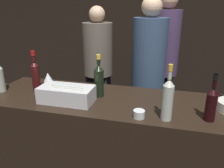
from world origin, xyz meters
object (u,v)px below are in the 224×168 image
at_px(ice_bin_with_bottles, 67,93).
at_px(candle_votive, 139,114).
at_px(red_wine_bottle_black_foil, 211,102).
at_px(person_in_hoodie, 98,63).
at_px(rose_wine_bottle, 168,98).
at_px(person_grey_polo, 148,71).
at_px(wine_glass, 48,78).
at_px(champagne_bottle, 99,79).
at_px(red_wine_bottle_tall, 35,74).
at_px(person_blond_tee, 164,60).

distance_m(ice_bin_with_bottles, candle_votive, 0.60).
bearing_deg(red_wine_bottle_black_foil, person_in_hoodie, 131.15).
relative_size(rose_wine_bottle, person_grey_polo, 0.21).
bearing_deg(wine_glass, rose_wine_bottle, -15.42).
relative_size(champagne_bottle, red_wine_bottle_tall, 0.99).
xyz_separation_m(rose_wine_bottle, person_blond_tee, (-0.06, 1.38, -0.07)).
bearing_deg(ice_bin_with_bottles, rose_wine_bottle, -7.10).
relative_size(rose_wine_bottle, person_blond_tee, 0.21).
xyz_separation_m(wine_glass, rose_wine_bottle, (1.03, -0.28, 0.03)).
distance_m(red_wine_bottle_tall, person_in_hoodie, 1.23).
xyz_separation_m(wine_glass, champagne_bottle, (0.48, -0.01, 0.03)).
distance_m(candle_votive, person_blond_tee, 1.41).
relative_size(rose_wine_bottle, person_in_hoodie, 0.23).
xyz_separation_m(candle_votive, red_wine_bottle_black_foil, (0.45, 0.08, 0.10)).
height_order(rose_wine_bottle, red_wine_bottle_black_foil, rose_wine_bottle).
bearing_deg(wine_glass, person_grey_polo, 41.33).
distance_m(wine_glass, candle_votive, 0.91).
relative_size(wine_glass, red_wine_bottle_black_foil, 0.51).
distance_m(red_wine_bottle_black_foil, person_grey_polo, 1.07).
bearing_deg(ice_bin_with_bottles, person_grey_polo, 58.92).
height_order(ice_bin_with_bottles, person_grey_polo, person_grey_polo).
bearing_deg(champagne_bottle, ice_bin_with_bottles, -140.09).
distance_m(wine_glass, person_in_hoodie, 1.19).
bearing_deg(candle_votive, ice_bin_with_bottles, 168.48).
xyz_separation_m(ice_bin_with_bottles, rose_wine_bottle, (0.76, -0.09, 0.08)).
bearing_deg(ice_bin_with_bottles, wine_glass, 144.71).
bearing_deg(wine_glass, red_wine_bottle_black_foil, -9.83).
relative_size(red_wine_bottle_black_foil, person_blond_tee, 0.17).
xyz_separation_m(red_wine_bottle_tall, person_grey_polo, (0.92, 0.74, -0.12)).
bearing_deg(champagne_bottle, person_grey_polo, 65.28).
bearing_deg(person_grey_polo, red_wine_bottle_black_foil, -16.80).
relative_size(ice_bin_with_bottles, red_wine_bottle_black_foil, 1.32).
xyz_separation_m(rose_wine_bottle, red_wine_bottle_black_foil, (0.28, 0.06, -0.02)).
distance_m(person_blond_tee, person_grey_polo, 0.42).
bearing_deg(person_in_hoodie, ice_bin_with_bottles, -22.63).
relative_size(ice_bin_with_bottles, candle_votive, 5.38).
distance_m(rose_wine_bottle, person_grey_polo, 1.03).
height_order(champagne_bottle, red_wine_bottle_tall, red_wine_bottle_tall).
distance_m(champagne_bottle, red_wine_bottle_tall, 0.58).
bearing_deg(ice_bin_with_bottles, candle_votive, -11.52).
distance_m(rose_wine_bottle, person_blond_tee, 1.38).
xyz_separation_m(ice_bin_with_bottles, wine_glass, (-0.27, 0.19, 0.05)).
distance_m(ice_bin_with_bottles, person_grey_polo, 1.05).
distance_m(person_in_hoodie, person_blond_tee, 0.90).
relative_size(ice_bin_with_bottles, champagne_bottle, 1.19).
distance_m(ice_bin_with_bottles, red_wine_bottle_black_foil, 1.04).
xyz_separation_m(red_wine_bottle_black_foil, person_in_hoodie, (-1.23, 1.41, -0.16)).
bearing_deg(champagne_bottle, red_wine_bottle_tall, -178.99).
bearing_deg(red_wine_bottle_black_foil, wine_glass, 170.17).
relative_size(wine_glass, person_in_hoodie, 0.10).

